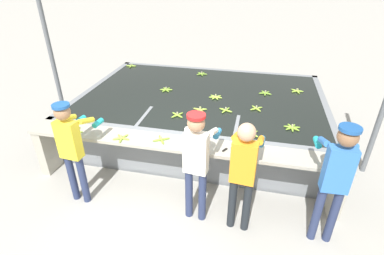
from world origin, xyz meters
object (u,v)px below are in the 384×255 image
object	(u,v)px
worker_3	(336,174)
banana_bunch_ledge_2	(122,138)
worker_2	(243,168)
banana_bunch_floating_7	(297,91)
banana_bunch_floating_8	(177,115)
worker_0	(71,144)
banana_bunch_floating_10	(226,110)
worker_1	(197,158)
banana_bunch_ledge_0	(75,131)
banana_bunch_floating_3	(200,110)
knife_0	(228,148)
support_post_left	(51,57)
banana_bunch_floating_0	(265,93)
banana_bunch_floating_1	(292,128)
banana_bunch_floating_4	(216,97)
banana_bunch_floating_9	(256,108)
banana_bunch_floating_11	(202,74)
banana_bunch_floating_6	(252,134)
banana_bunch_floating_2	(166,90)
banana_bunch_floating_5	(131,66)
banana_bunch_ledge_1	(161,139)

from	to	relation	value
worker_3	banana_bunch_ledge_2	bearing A→B (deg)	171.51
worker_2	banana_bunch_ledge_2	distance (m)	1.99
worker_3	banana_bunch_floating_7	bearing A→B (deg)	93.76
banana_bunch_floating_7	banana_bunch_floating_8	size ratio (longest dim) A/B	1.10
worker_0	banana_bunch_floating_10	size ratio (longest dim) A/B	6.15
worker_1	banana_bunch_ledge_0	bearing A→B (deg)	167.51
banana_bunch_floating_3	knife_0	world-z (taller)	banana_bunch_floating_3
banana_bunch_floating_10	support_post_left	world-z (taller)	support_post_left
banana_bunch_floating_0	banana_bunch_floating_7	xyz separation A→B (m)	(0.66, 0.27, 0.00)
worker_0	knife_0	bearing A→B (deg)	14.72
worker_0	banana_bunch_floating_10	bearing A→B (deg)	42.41
banana_bunch_floating_0	banana_bunch_floating_1	world-z (taller)	same
banana_bunch_floating_1	banana_bunch_ledge_2	bearing A→B (deg)	-160.10
worker_2	banana_bunch_floating_4	distance (m)	2.54
banana_bunch_floating_4	banana_bunch_floating_8	bearing A→B (deg)	-119.59
worker_0	banana_bunch_floating_4	xyz separation A→B (m)	(1.74, 2.41, -0.10)
banana_bunch_floating_8	banana_bunch_floating_9	xyz separation A→B (m)	(1.38, 0.60, 0.00)
banana_bunch_floating_11	support_post_left	bearing A→B (deg)	-151.22
banana_bunch_ledge_2	worker_2	bearing A→B (deg)	-14.22
banana_bunch_floating_3	banana_bunch_ledge_2	size ratio (longest dim) A/B	1.00
banana_bunch_ledge_2	banana_bunch_floating_11	bearing A→B (deg)	79.08
banana_bunch_floating_1	knife_0	world-z (taller)	banana_bunch_floating_1
worker_2	banana_bunch_floating_6	world-z (taller)	worker_2
banana_bunch_floating_2	banana_bunch_floating_10	bearing A→B (deg)	-27.58
banana_bunch_floating_7	knife_0	xyz separation A→B (m)	(-1.17, -2.54, -0.01)
worker_1	banana_bunch_floating_5	size ratio (longest dim) A/B	6.05
banana_bunch_floating_6	banana_bunch_ledge_1	xyz separation A→B (m)	(-1.36, -0.50, 0.00)
banana_bunch_floating_5	banana_bunch_ledge_1	world-z (taller)	banana_bunch_ledge_1
banana_bunch_floating_4	banana_bunch_floating_6	xyz separation A→B (m)	(0.80, -1.33, 0.00)
banana_bunch_floating_5	knife_0	distance (m)	4.50
support_post_left	banana_bunch_floating_11	bearing A→B (deg)	28.78
banana_bunch_floating_1	banana_bunch_ledge_1	bearing A→B (deg)	-156.89
worker_2	banana_bunch_floating_3	bearing A→B (deg)	117.78
banana_bunch_floating_5	support_post_left	xyz separation A→B (m)	(-0.94, -1.80, 0.68)
banana_bunch_floating_2	support_post_left	distance (m)	2.47
support_post_left	knife_0	bearing A→B (deg)	-21.98
banana_bunch_floating_2	banana_bunch_floating_6	bearing A→B (deg)	-38.09
worker_2	banana_bunch_floating_4	size ratio (longest dim) A/B	5.99
worker_2	banana_bunch_floating_11	distance (m)	3.98
banana_bunch_floating_5	banana_bunch_ledge_1	size ratio (longest dim) A/B	1.10
support_post_left	banana_bunch_floating_5	bearing A→B (deg)	62.32
banana_bunch_floating_5	banana_bunch_floating_9	xyz separation A→B (m)	(3.33, -1.91, 0.00)
worker_2	banana_bunch_floating_2	world-z (taller)	worker_2
worker_2	banana_bunch_floating_1	bearing A→B (deg)	63.93
banana_bunch_ledge_1	knife_0	world-z (taller)	banana_bunch_ledge_1
banana_bunch_floating_4	knife_0	distance (m)	1.89
banana_bunch_floating_2	banana_bunch_floating_9	bearing A→B (deg)	-15.07
worker_0	worker_2	bearing A→B (deg)	-0.24
banana_bunch_ledge_2	knife_0	distance (m)	1.66
banana_bunch_floating_3	banana_bunch_floating_5	size ratio (longest dim) A/B	0.98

